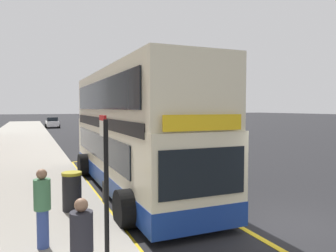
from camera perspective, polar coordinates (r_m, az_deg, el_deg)
name	(u,v)px	position (r m, az deg, el deg)	size (l,w,h in m)	color
ground_plane	(86,134)	(38.93, -14.24, -1.36)	(260.00, 260.00, 0.00)	black
pavement_near	(20,135)	(38.47, -24.60, -1.50)	(6.00, 76.00, 0.14)	gray
double_decker_bus	(133,134)	(12.19, -6.24, -1.42)	(3.20, 10.78, 4.40)	beige
bus_bay_markings	(131,188)	(12.57, -6.53, -10.80)	(2.97, 14.04, 0.01)	gold
bus_stop_sign	(105,176)	(6.25, -10.99, -8.72)	(0.09, 0.51, 2.77)	black
parked_car_navy_kerbside	(102,121)	(55.23, -11.61, 0.83)	(2.09, 4.20, 1.62)	navy
parked_car_white_far	(52,122)	(52.62, -19.75, 0.59)	(2.09, 4.20, 1.62)	silver
pedestrian_waiting_near_sign	(82,246)	(5.28, -14.97, -19.80)	(0.34, 0.34, 1.57)	#3F724C
pedestrian_further_back	(42,205)	(7.34, -21.29, -12.88)	(0.34, 0.34, 1.65)	#33478C
litter_bin	(72,191)	(9.74, -16.59, -10.93)	(0.56, 0.56, 1.09)	black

